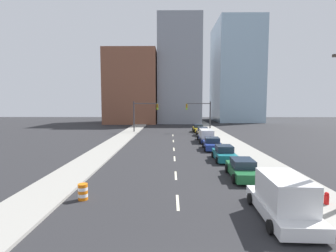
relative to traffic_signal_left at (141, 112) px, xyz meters
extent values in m
cube|color=gray|center=(-2.13, 4.17, -3.83)|extent=(3.27, 97.13, 0.17)
cube|color=gray|center=(14.23, 4.17, -3.83)|extent=(3.27, 97.13, 0.17)
cube|color=beige|center=(6.05, -35.75, -3.91)|extent=(0.16, 2.40, 0.01)
cube|color=beige|center=(6.05, -30.21, -3.91)|extent=(0.16, 2.40, 0.01)
cube|color=beige|center=(6.05, -23.97, -3.91)|extent=(0.16, 2.40, 0.01)
cube|color=beige|center=(6.05, -18.53, -3.91)|extent=(0.16, 2.40, 0.01)
cube|color=beige|center=(6.05, -11.53, -3.91)|extent=(0.16, 2.40, 0.01)
cube|color=beige|center=(6.05, -4.62, -3.91)|extent=(0.16, 2.40, 0.01)
cube|color=brown|center=(-5.27, 25.44, 6.11)|extent=(14.00, 16.00, 20.06)
cube|color=gray|center=(8.05, 29.44, 10.82)|extent=(12.00, 20.00, 29.47)
cube|color=#99B7CC|center=(26.00, 33.44, 11.20)|extent=(13.00, 20.00, 30.23)
cylinder|color=#38383D|center=(-1.42, 0.00, -0.93)|extent=(0.24, 0.24, 5.97)
cylinder|color=#38383D|center=(0.84, 0.00, 1.65)|extent=(4.53, 0.16, 0.16)
cube|color=#B79319|center=(3.11, 0.00, 1.02)|extent=(0.34, 0.32, 1.10)
cylinder|color=#4C0C0C|center=(3.11, -0.17, 1.36)|extent=(0.22, 0.04, 0.22)
cylinder|color=#593F0C|center=(3.11, -0.17, 1.02)|extent=(0.22, 0.04, 0.22)
cylinder|color=#26E53F|center=(3.11, -0.17, 0.68)|extent=(0.22, 0.04, 0.22)
cylinder|color=#38383D|center=(13.24, 0.00, -0.93)|extent=(0.24, 0.24, 5.97)
cylinder|color=#38383D|center=(10.98, 0.00, 1.65)|extent=(4.53, 0.16, 0.16)
cube|color=#B79319|center=(8.71, 0.00, 1.02)|extent=(0.34, 0.32, 1.10)
cylinder|color=#4C0C0C|center=(8.71, -0.17, 1.36)|extent=(0.22, 0.04, 0.22)
cylinder|color=#593F0C|center=(8.71, -0.17, 1.02)|extent=(0.22, 0.04, 0.22)
cylinder|color=#26E53F|center=(8.71, -0.17, 0.68)|extent=(0.22, 0.04, 0.22)
cylinder|color=orange|center=(0.53, -35.41, -3.82)|extent=(0.56, 0.56, 0.19)
cylinder|color=white|center=(0.53, -35.41, -3.63)|extent=(0.56, 0.56, 0.19)
cylinder|color=orange|center=(0.53, -35.41, -3.44)|extent=(0.56, 0.56, 0.19)
cylinder|color=white|center=(0.53, -35.41, -3.25)|extent=(0.56, 0.56, 0.19)
cylinder|color=orange|center=(0.53, -35.41, -3.06)|extent=(0.56, 0.56, 0.19)
cylinder|color=red|center=(14.12, -36.34, -3.59)|extent=(0.26, 0.26, 0.65)
sphere|color=red|center=(14.12, -36.34, -3.19)|extent=(0.23, 0.23, 0.23)
cube|color=silver|center=(11.13, -37.67, -3.45)|extent=(2.33, 5.48, 0.59)
cube|color=silver|center=(11.12, -37.94, -2.46)|extent=(1.99, 3.42, 1.40)
cylinder|color=black|center=(10.11, -35.96, -3.61)|extent=(0.24, 0.62, 0.61)
cylinder|color=black|center=(12.28, -36.04, -3.61)|extent=(0.24, 0.62, 0.61)
cylinder|color=black|center=(9.97, -39.30, -3.61)|extent=(0.24, 0.62, 0.61)
cylinder|color=black|center=(12.15, -39.39, -3.61)|extent=(0.24, 0.62, 0.61)
cube|color=#1E6033|center=(11.09, -30.73, -3.41)|extent=(1.98, 4.82, 0.65)
cube|color=#1E2838|center=(11.09, -30.73, -2.79)|extent=(1.66, 2.20, 0.60)
cylinder|color=black|center=(10.24, -29.22, -3.58)|extent=(0.25, 0.67, 0.66)
cylinder|color=black|center=(12.08, -29.30, -3.58)|extent=(0.25, 0.67, 0.66)
cylinder|color=black|center=(10.11, -32.16, -3.58)|extent=(0.25, 0.67, 0.66)
cylinder|color=black|center=(11.95, -32.24, -3.58)|extent=(0.25, 0.67, 0.66)
cube|color=#196B75|center=(10.93, -24.70, -3.40)|extent=(1.82, 4.34, 0.69)
cube|color=#1E2838|center=(10.93, -24.70, -2.74)|extent=(1.58, 1.96, 0.62)
cylinder|color=black|center=(10.03, -23.35, -3.61)|extent=(0.23, 0.61, 0.61)
cylinder|color=black|center=(11.86, -23.38, -3.61)|extent=(0.23, 0.61, 0.61)
cylinder|color=black|center=(10.00, -26.03, -3.61)|extent=(0.23, 0.61, 0.61)
cylinder|color=black|center=(11.83, -26.05, -3.61)|extent=(0.23, 0.61, 0.61)
cube|color=navy|center=(10.71, -18.62, -3.40)|extent=(2.12, 4.62, 0.68)
cube|color=#1E2838|center=(10.71, -18.62, -2.75)|extent=(1.76, 2.12, 0.62)
cylinder|color=black|center=(9.81, -17.17, -3.59)|extent=(0.25, 0.65, 0.64)
cylinder|color=black|center=(11.76, -17.27, -3.59)|extent=(0.25, 0.65, 0.64)
cylinder|color=black|center=(9.66, -19.97, -3.59)|extent=(0.25, 0.65, 0.64)
cylinder|color=black|center=(11.61, -20.07, -3.59)|extent=(0.25, 0.65, 0.64)
cube|color=#141E47|center=(10.85, -12.04, -3.50)|extent=(2.12, 6.25, 0.44)
cube|color=silver|center=(10.84, -12.35, -2.69)|extent=(1.84, 3.88, 1.18)
cylinder|color=black|center=(9.84, -10.09, -3.55)|extent=(0.23, 0.72, 0.72)
cylinder|color=black|center=(11.92, -10.13, -3.55)|extent=(0.23, 0.72, 0.72)
cylinder|color=black|center=(9.77, -13.94, -3.55)|extent=(0.23, 0.72, 0.72)
cylinder|color=black|center=(11.85, -13.98, -3.55)|extent=(0.23, 0.72, 0.72)
cube|color=tan|center=(11.22, -4.96, -3.39)|extent=(1.96, 4.48, 0.67)
cube|color=#1E2838|center=(11.22, -4.96, -2.75)|extent=(1.68, 2.03, 0.62)
cylinder|color=black|center=(10.29, -3.57, -3.58)|extent=(0.24, 0.67, 0.67)
cylinder|color=black|center=(12.21, -3.61, -3.58)|extent=(0.24, 0.67, 0.67)
cylinder|color=black|center=(10.23, -6.32, -3.58)|extent=(0.24, 0.67, 0.67)
cylinder|color=black|center=(12.15, -6.36, -3.58)|extent=(0.24, 0.67, 0.67)
cube|color=gold|center=(11.06, 0.71, -3.38)|extent=(1.88, 4.25, 0.69)
cube|color=#1E2838|center=(11.06, 0.71, -2.72)|extent=(1.60, 1.94, 0.63)
cylinder|color=black|center=(10.12, 1.98, -3.57)|extent=(0.24, 0.69, 0.68)
cylinder|color=black|center=(11.94, 2.04, -3.57)|extent=(0.24, 0.69, 0.68)
cylinder|color=black|center=(10.19, -0.62, -3.57)|extent=(0.24, 0.69, 0.68)
cylinder|color=black|center=(12.01, -0.57, -3.57)|extent=(0.24, 0.69, 0.68)
camera|label=1|loc=(5.65, -50.23, 1.73)|focal=28.00mm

